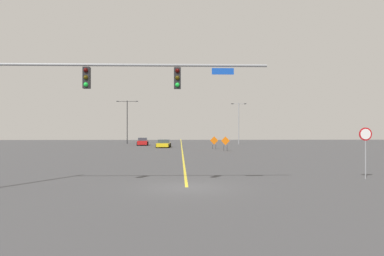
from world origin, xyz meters
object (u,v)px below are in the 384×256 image
at_px(traffic_signal_assembly, 89,87).
at_px(stop_sign, 366,143).
at_px(street_lamp_near_right, 239,120).
at_px(street_lamp_near_left, 127,118).
at_px(construction_sign_right_shoulder, 214,141).
at_px(construction_sign_left_shoulder, 225,142).
at_px(car_red_approaching, 143,142).
at_px(car_yellow_distant, 164,144).

distance_m(traffic_signal_assembly, stop_sign, 15.76).
relative_size(street_lamp_near_right, street_lamp_near_left, 0.93).
relative_size(traffic_signal_assembly, construction_sign_right_shoulder, 7.22).
relative_size(traffic_signal_assembly, construction_sign_left_shoulder, 6.95).
height_order(street_lamp_near_left, construction_sign_left_shoulder, street_lamp_near_left).
bearing_deg(traffic_signal_assembly, car_red_approaching, 92.52).
distance_m(traffic_signal_assembly, street_lamp_near_right, 56.36).
xyz_separation_m(stop_sign, construction_sign_right_shoulder, (-5.70, 34.07, -0.93)).
height_order(stop_sign, construction_sign_right_shoulder, stop_sign).
bearing_deg(car_yellow_distant, street_lamp_near_right, 41.06).
xyz_separation_m(stop_sign, car_red_approaching, (-17.44, 47.36, -1.44)).
distance_m(construction_sign_left_shoulder, car_yellow_distant, 13.63).
relative_size(construction_sign_right_shoulder, construction_sign_left_shoulder, 0.96).
height_order(street_lamp_near_right, street_lamp_near_left, street_lamp_near_left).
xyz_separation_m(traffic_signal_assembly, construction_sign_left_shoulder, (10.53, 31.41, -3.72)).
xyz_separation_m(car_yellow_distant, car_red_approaching, (-4.12, 8.27, 0.06)).
bearing_deg(stop_sign, construction_sign_left_shoulder, 99.36).
xyz_separation_m(traffic_signal_assembly, street_lamp_near_right, (15.84, 54.09, -0.29)).
xyz_separation_m(traffic_signal_assembly, stop_sign, (15.24, 2.86, -2.87)).
height_order(construction_sign_right_shoulder, construction_sign_left_shoulder, construction_sign_left_shoulder).
relative_size(construction_sign_right_shoulder, car_yellow_distant, 0.40).
distance_m(traffic_signal_assembly, construction_sign_right_shoulder, 38.33).
bearing_deg(street_lamp_near_right, traffic_signal_assembly, -106.33).
relative_size(stop_sign, street_lamp_near_right, 0.38).
bearing_deg(construction_sign_right_shoulder, stop_sign, -80.50).
xyz_separation_m(traffic_signal_assembly, car_red_approaching, (-2.21, 50.22, -4.31)).
bearing_deg(car_red_approaching, stop_sign, -69.78).
xyz_separation_m(construction_sign_right_shoulder, construction_sign_left_shoulder, (1.00, -5.52, 0.08)).
bearing_deg(traffic_signal_assembly, street_lamp_near_right, 73.67).
distance_m(stop_sign, construction_sign_right_shoulder, 34.56).
bearing_deg(car_yellow_distant, stop_sign, -71.18).
height_order(traffic_signal_assembly, construction_sign_right_shoulder, traffic_signal_assembly).
bearing_deg(traffic_signal_assembly, stop_sign, 10.63).
relative_size(street_lamp_near_left, car_yellow_distant, 1.84).
bearing_deg(stop_sign, traffic_signal_assembly, -169.37).
bearing_deg(construction_sign_left_shoulder, street_lamp_near_right, 76.81).
bearing_deg(construction_sign_right_shoulder, car_yellow_distant, 146.63).
distance_m(street_lamp_near_left, construction_sign_left_shoulder, 30.45).
bearing_deg(car_yellow_distant, traffic_signal_assembly, -92.61).
bearing_deg(street_lamp_near_right, construction_sign_right_shoulder, -110.20).
xyz_separation_m(traffic_signal_assembly, car_yellow_distant, (1.91, 41.95, -4.37)).
bearing_deg(street_lamp_near_left, stop_sign, -68.59).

